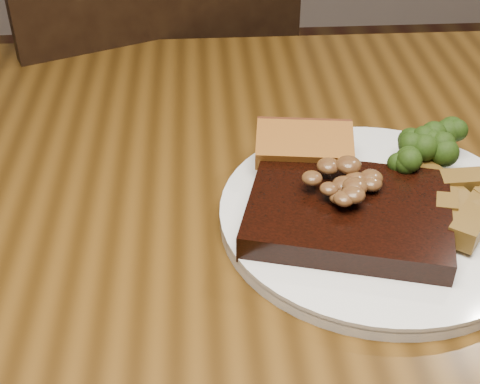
# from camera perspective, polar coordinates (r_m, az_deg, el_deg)

# --- Properties ---
(dining_table) EXTENTS (1.60, 0.90, 0.75)m
(dining_table) POSITION_cam_1_polar(r_m,az_deg,el_deg) (0.71, 1.49, -8.73)
(dining_table) COLOR #492E0E
(dining_table) RESTS_ON ground
(chair_far) EXTENTS (0.60, 0.60, 0.96)m
(chair_far) POSITION_cam_1_polar(r_m,az_deg,el_deg) (1.26, -7.64, 6.12)
(chair_far) COLOR black
(chair_far) RESTS_ON ground
(plate) EXTENTS (0.38, 0.38, 0.01)m
(plate) POSITION_cam_1_polar(r_m,az_deg,el_deg) (0.67, 11.57, -2.08)
(plate) COLOR white
(plate) RESTS_ON dining_table
(steak) EXTENTS (0.22, 0.18, 0.03)m
(steak) POSITION_cam_1_polar(r_m,az_deg,el_deg) (0.63, 9.20, -1.85)
(steak) COLOR black
(steak) RESTS_ON plate
(steak_bone) EXTENTS (0.14, 0.05, 0.02)m
(steak_bone) POSITION_cam_1_polar(r_m,az_deg,el_deg) (0.59, 10.35, -6.08)
(steak_bone) COLOR beige
(steak_bone) RESTS_ON plate
(mushroom_pile) EXTENTS (0.07, 0.07, 0.03)m
(mushroom_pile) POSITION_cam_1_polar(r_m,az_deg,el_deg) (0.63, 8.85, 0.71)
(mushroom_pile) COLOR brown
(mushroom_pile) RESTS_ON steak
(garlic_bread) EXTENTS (0.11, 0.07, 0.02)m
(garlic_bread) POSITION_cam_1_polar(r_m,az_deg,el_deg) (0.71, 5.42, 2.65)
(garlic_bread) COLOR #99591B
(garlic_bread) RESTS_ON plate
(potato_wedges) EXTENTS (0.12, 0.12, 0.02)m
(potato_wedges) POSITION_cam_1_polar(r_m,az_deg,el_deg) (0.68, 18.82, -0.92)
(potato_wedges) COLOR brown
(potato_wedges) RESTS_ON plate
(broccoli_cluster) EXTENTS (0.08, 0.08, 0.04)m
(broccoli_cluster) POSITION_cam_1_polar(r_m,az_deg,el_deg) (0.72, 15.99, 2.81)
(broccoli_cluster) COLOR #1C340B
(broccoli_cluster) RESTS_ON plate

